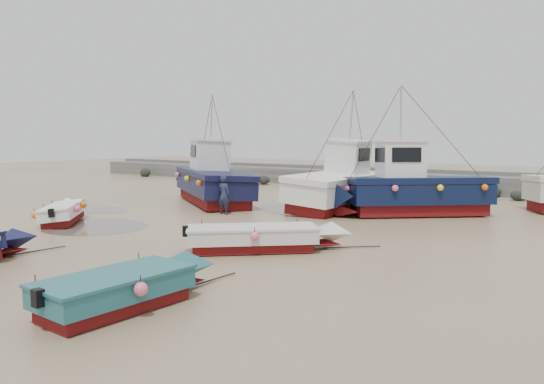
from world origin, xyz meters
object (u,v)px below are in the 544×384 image
Objects in this scene: cabin_boat_1 at (342,183)px; person at (224,214)px; cabin_boat_0 at (210,180)px; cabin_boat_2 at (406,188)px; dinghy_0 at (66,210)px; dinghy_3 at (263,235)px; dinghy_2 at (129,283)px.

cabin_boat_1 reaches higher than person.
cabin_boat_2 is at bearing -47.03° from cabin_boat_0.
person is (-7.50, -4.74, -1.34)m from cabin_boat_2.
dinghy_0 is 7.30m from person.
dinghy_3 is at bearing -77.44° from cabin_boat_1.
cabin_boat_2 is (1.01, 10.43, 0.81)m from dinghy_3.
dinghy_2 is 16.93m from cabin_boat_2.
dinghy_0 is at bearing -130.91° from dinghy_3.
dinghy_2 is 0.68× the size of cabin_boat_2.
dinghy_3 is at bearing 134.15° from cabin_boat_2.
person is (-6.49, 5.69, -0.54)m from dinghy_3.
dinghy_3 is at bearing -95.66° from cabin_boat_0.
dinghy_0 is 15.89m from cabin_boat_2.
cabin_boat_1 is (-3.77, 17.55, 0.77)m from dinghy_2.
cabin_boat_0 reaches higher than dinghy_3.
dinghy_2 is 0.53× the size of cabin_boat_1.
cabin_boat_0 is 0.94× the size of cabin_boat_1.
person is (-3.67, -5.38, -1.32)m from cabin_boat_1.
person is (-7.44, 12.17, -0.55)m from dinghy_2.
dinghy_0 reaches higher than person.
dinghy_3 is 0.65× the size of cabin_boat_2.
cabin_boat_0 is at bearing 42.98° from dinghy_0.
person is (3.77, -3.24, -1.30)m from cabin_boat_0.
dinghy_0 is 9.14m from cabin_boat_0.
cabin_boat_0 is 7.74m from cabin_boat_1.
dinghy_0 is at bearing 51.64° from person.
cabin_boat_1 and cabin_boat_2 have the same top height.
person is at bearing -126.06° from cabin_boat_1.
dinghy_0 is 2.43× the size of person.
dinghy_0 is 0.82× the size of dinghy_2.
cabin_boat_0 is 5.14m from person.
dinghy_3 is at bearing -42.67° from dinghy_0.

